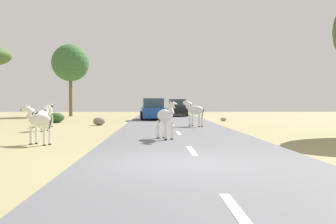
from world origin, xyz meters
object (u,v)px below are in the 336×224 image
zebra_1 (195,111)px  car_1 (177,108)px  tree_4 (70,63)px  bush_2 (43,116)px  rock_0 (223,119)px  zebra_3 (43,115)px  rock_1 (99,121)px  zebra_4 (49,112)px  zebra_2 (38,121)px  bush_0 (56,118)px  car_0 (153,110)px  zebra_0 (166,116)px

zebra_1 → car_1: 15.78m
tree_4 → bush_2: (-0.21, -8.67, -5.17)m
rock_0 → car_1: bearing=109.5°
zebra_3 → rock_1: (2.15, 4.51, -0.56)m
zebra_1 → zebra_4: (-8.80, 1.05, -0.14)m
zebra_2 → car_1: bearing=13.9°
tree_4 → rock_0: (14.26, -9.87, -5.43)m
zebra_1 → bush_0: (-9.52, 5.11, -0.63)m
zebra_2 → car_0: (3.88, 16.71, 0.01)m
bush_0 → zebra_2: bearing=-76.9°
zebra_1 → zebra_4: 8.86m
zebra_1 → car_0: size_ratio=0.36×
car_0 → bush_2: (-8.89, -0.33, -0.45)m
zebra_2 → bush_2: zebra_2 is taller
zebra_2 → car_0: car_0 is taller
car_0 → tree_4: bearing=132.4°
zebra_2 → rock_1: 10.39m
car_1 → rock_0: car_1 is taller
bush_2 → rock_0: 14.52m
rock_1 → zebra_0: bearing=-66.3°
bush_2 → rock_0: bush_2 is taller
rock_0 → zebra_3: bearing=-140.0°
zebra_4 → bush_2: size_ratio=1.07×
zebra_3 → zebra_4: bearing=112.9°
rock_0 → bush_2: bearing=175.3°
car_1 → bush_2: size_ratio=3.25×
zebra_4 → bush_2: (-2.61, 7.07, -0.46)m
zebra_1 → car_0: bearing=62.1°
zebra_0 → zebra_4: zebra_0 is taller
zebra_1 → zebra_3: 8.43m
car_1 → rock_1: size_ratio=5.65×
zebra_4 → rock_1: bearing=170.1°
zebra_2 → rock_0: size_ratio=2.95×
car_1 → tree_4: (-11.12, 1.01, 4.73)m
zebra_3 → rock_1: size_ratio=1.88×
car_1 → tree_4: tree_4 is taller
car_0 → bush_2: 8.91m
bush_0 → bush_2: bearing=122.2°
zebra_1 → rock_1: size_ratio=2.05×
tree_4 → bush_2: bearing=-91.4°
zebra_3 → bush_2: 11.05m
bush_0 → car_0: bearing=25.5°
rock_1 → rock_0: bearing=28.2°
bush_2 → rock_0: (14.47, -1.20, -0.26)m
zebra_0 → zebra_2: bearing=-10.0°
tree_4 → rock_0: size_ratio=15.86×
bush_2 → tree_4: bearing=88.6°
car_0 → tree_4: tree_4 is taller
car_1 → tree_4: 12.13m
tree_4 → zebra_2: bearing=-79.1°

